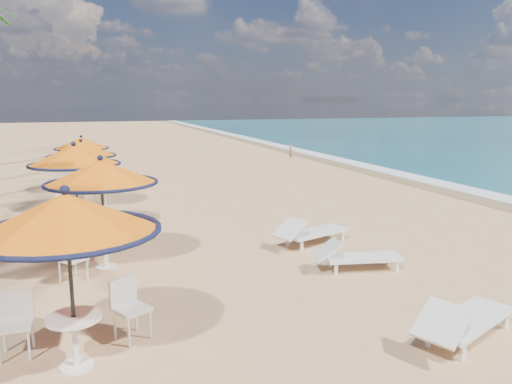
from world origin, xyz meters
TOP-DOWN VIEW (x-y plane):
  - ground at (0.00, 0.00)m, footprint 160.00×160.00m
  - foam_strip at (9.30, 10.00)m, footprint 1.20×140.00m
  - wetsand_band at (8.40, 10.00)m, footprint 1.40×140.00m
  - station_0 at (-5.30, -0.33)m, footprint 2.39×2.39m
  - station_1 at (-4.82, 3.69)m, footprint 2.33×2.33m
  - station_2 at (-5.32, 6.83)m, footprint 2.38×2.38m
  - station_3 at (-5.16, 10.15)m, footprint 2.22×2.22m
  - station_4 at (-5.15, 13.90)m, footprint 2.10×2.15m
  - lounger_near at (0.12, -1.50)m, footprint 2.15×1.41m
  - lounger_mid at (0.22, 1.85)m, footprint 1.95×0.94m
  - lounger_far at (0.11, 3.86)m, footprint 2.14×1.28m
  - person at (6.94, 21.30)m, footprint 0.23×0.34m

SIDE VIEW (x-z plane):
  - ground at x=0.00m, z-range 0.00..0.00m
  - foam_strip at x=9.30m, z-range -0.02..0.02m
  - wetsand_band at x=8.40m, z-range -0.01..0.01m
  - lounger_mid at x=0.22m, z-range -0.02..0.65m
  - lounger_far at x=0.11m, z-range -0.02..0.71m
  - lounger_near at x=0.12m, z-range -0.02..0.72m
  - person at x=6.94m, z-range 0.00..0.93m
  - station_4 at x=-5.15m, z-range 0.51..2.70m
  - station_3 at x=-5.16m, z-range 0.61..2.92m
  - station_2 at x=-5.32m, z-range 0.57..3.05m
  - station_1 at x=-4.82m, z-range 0.64..3.07m
  - station_0 at x=-5.30m, z-range 0.65..3.15m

